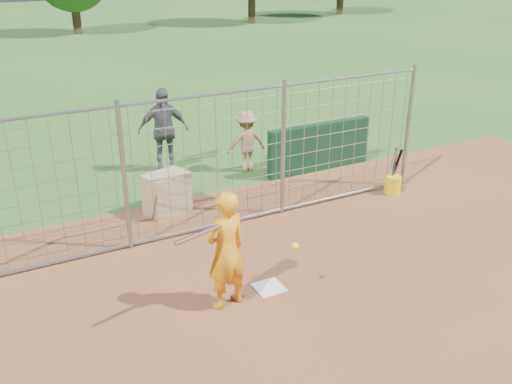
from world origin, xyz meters
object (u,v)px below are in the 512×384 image
batter (226,251)px  equipment_bin (167,193)px  bystander_b (163,130)px  bystander_c (246,141)px  bucket_with_bats (393,182)px

batter → equipment_bin: batter is taller
bystander_b → bystander_c: size_ratio=1.38×
bystander_c → batter: bearing=66.1°
batter → bystander_c: size_ratio=1.27×
batter → bystander_c: bearing=-131.6°
equipment_bin → batter: bearing=-110.9°
bystander_c → bucket_with_bats: (2.12, -2.57, -0.46)m
bystander_c → equipment_bin: size_ratio=1.75×
bystander_c → bystander_b: bearing=-21.5°
bystander_b → bystander_c: 1.88m
bystander_c → equipment_bin: (-2.36, -1.26, -0.30)m
batter → equipment_bin: (0.29, 3.36, -0.49)m
batter → bystander_c: (2.65, 4.62, -0.19)m
batter → bucket_with_bats: 5.24m
bystander_b → bystander_c: bystander_b is taller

